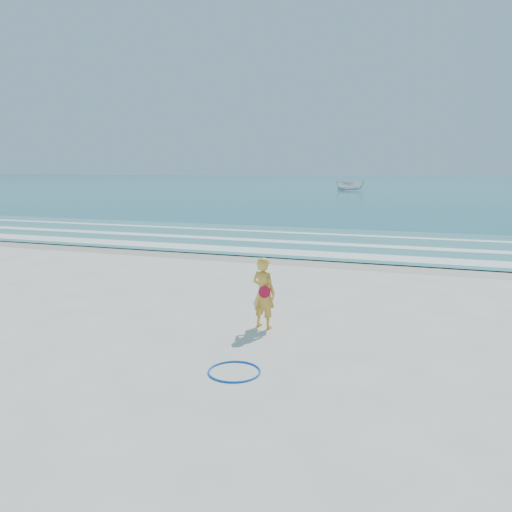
% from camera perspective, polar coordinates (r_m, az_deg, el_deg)
% --- Properties ---
extents(ground, '(400.00, 400.00, 0.00)m').
position_cam_1_polar(ground, '(11.48, -9.84, -8.06)').
color(ground, silver).
rests_on(ground, ground).
extents(wet_sand, '(400.00, 2.40, 0.00)m').
position_cam_1_polar(wet_sand, '(19.60, 2.90, -0.33)').
color(wet_sand, '#B2A893').
rests_on(wet_sand, ground).
extents(ocean, '(400.00, 190.00, 0.04)m').
position_cam_1_polar(ocean, '(114.70, 16.52, 7.94)').
color(ocean, '#19727F').
rests_on(ocean, ground).
extents(shallow, '(400.00, 10.00, 0.01)m').
position_cam_1_polar(shallow, '(24.37, 6.18, 1.78)').
color(shallow, '#59B7AD').
rests_on(shallow, ocean).
extents(foam_near, '(400.00, 1.40, 0.01)m').
position_cam_1_polar(foam_near, '(20.83, 3.90, 0.42)').
color(foam_near, white).
rests_on(foam_near, shallow).
extents(foam_mid, '(400.00, 0.90, 0.01)m').
position_cam_1_polar(foam_mid, '(23.60, 5.75, 1.54)').
color(foam_mid, white).
rests_on(foam_mid, shallow).
extents(foam_far, '(400.00, 0.60, 0.01)m').
position_cam_1_polar(foam_far, '(26.79, 7.38, 2.53)').
color(foam_far, white).
rests_on(foam_far, shallow).
extents(hoop, '(0.94, 0.94, 0.03)m').
position_cam_1_polar(hoop, '(9.00, -2.50, -13.03)').
color(hoop, blue).
rests_on(hoop, ground).
extents(boat, '(4.29, 1.81, 1.62)m').
position_cam_1_polar(boat, '(77.31, 10.72, 7.94)').
color(boat, silver).
rests_on(boat, ocean).
extents(woman, '(0.68, 0.55, 1.60)m').
position_cam_1_polar(woman, '(11.10, 0.88, -4.22)').
color(woman, gold).
rests_on(woman, ground).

